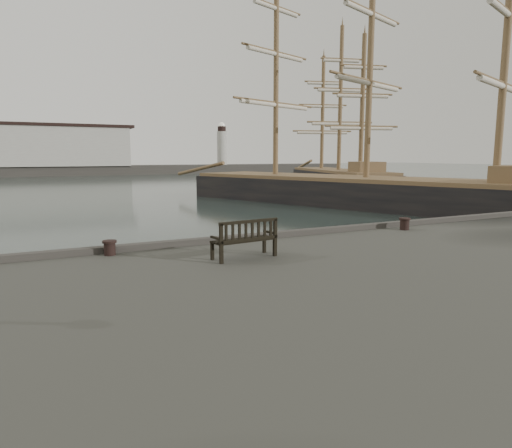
# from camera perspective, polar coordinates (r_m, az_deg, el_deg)

# --- Properties ---
(ground) EXTENTS (400.00, 400.00, 0.00)m
(ground) POSITION_cam_1_polar(r_m,az_deg,el_deg) (14.44, -3.74, -8.21)
(ground) COLOR black
(ground) RESTS_ON ground
(breakwater) EXTENTS (140.00, 9.50, 12.20)m
(breakwater) POSITION_cam_1_polar(r_m,az_deg,el_deg) (104.75, -26.52, 7.73)
(breakwater) COLOR #383530
(breakwater) RESTS_ON ground
(bench) EXTENTS (1.75, 0.76, 0.97)m
(bench) POSITION_cam_1_polar(r_m,az_deg,el_deg) (11.65, -1.44, -2.79)
(bench) COLOR black
(bench) RESTS_ON quay
(bollard_left) EXTENTS (0.44, 0.44, 0.39)m
(bollard_left) POSITION_cam_1_polar(r_m,az_deg,el_deg) (12.62, -17.82, -2.85)
(bollard_left) COLOR black
(bollard_left) RESTS_ON quay
(bollard_right) EXTENTS (0.51, 0.51, 0.42)m
(bollard_right) POSITION_cam_1_polar(r_m,az_deg,el_deg) (16.96, 18.08, 0.02)
(bollard_right) COLOR black
(bollard_right) RESTS_ON quay
(tall_ship_main) EXTENTS (18.82, 35.32, 26.31)m
(tall_ship_main) POSITION_cam_1_polar(r_m,az_deg,el_deg) (38.95, 13.51, 3.18)
(tall_ship_main) COLOR black
(tall_ship_main) RESTS_ON ground
(tall_ship_far) EXTENTS (12.20, 25.20, 21.19)m
(tall_ship_far) POSITION_cam_1_polar(r_m,az_deg,el_deg) (59.19, 10.23, 5.07)
(tall_ship_far) COLOR black
(tall_ship_far) RESTS_ON ground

